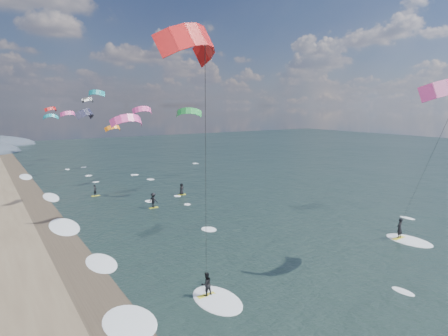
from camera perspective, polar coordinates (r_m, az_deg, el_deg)
ground at (r=24.84m, az=18.58°, el=-19.92°), size 260.00×260.00×0.00m
wet_sand_strip at (r=26.48m, az=-18.72°, el=-17.98°), size 3.00×240.00×0.00m
kitesurfer_near_b at (r=17.57m, az=-2.36°, el=2.84°), size 6.92×8.92×15.61m
far_kitesurfers at (r=47.83m, az=-10.78°, el=-4.15°), size 11.10×10.85×1.81m
bg_kite_field at (r=70.26m, az=-19.27°, el=8.26°), size 14.52×70.14×7.44m
shoreline_surf at (r=30.93m, az=-18.84°, el=-13.87°), size 2.40×79.40×0.11m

